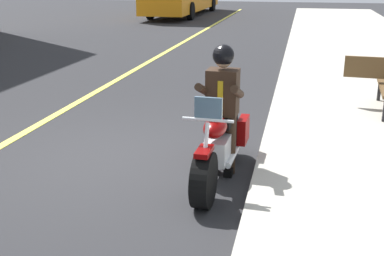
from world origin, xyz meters
TOP-DOWN VIEW (x-y plane):
  - ground_plane at (0.00, 0.00)m, footprint 80.00×80.00m
  - motorcycle_main at (0.36, 1.54)m, footprint 2.22×0.63m
  - rider_main at (0.17, 1.54)m, footprint 0.63×0.56m

SIDE VIEW (x-z plane):
  - ground_plane at x=0.00m, z-range 0.00..0.00m
  - motorcycle_main at x=0.36m, z-range -0.18..1.08m
  - rider_main at x=0.17m, z-range 0.17..1.91m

